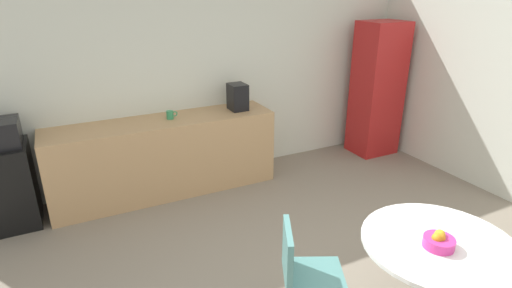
{
  "coord_description": "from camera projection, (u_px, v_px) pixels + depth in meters",
  "views": [
    {
      "loc": [
        -1.49,
        -1.74,
        2.35
      ],
      "look_at": [
        0.06,
        1.41,
        0.95
      ],
      "focal_mm": 28.41,
      "sensor_mm": 36.0,
      "label": 1
    }
  ],
  "objects": [
    {
      "name": "mug_green",
      "position": [
        235.0,
        105.0,
        5.01
      ],
      "size": [
        0.13,
        0.08,
        0.09
      ],
      "color": "#D84C4C",
      "rests_on": "counter_block"
    },
    {
      "name": "fruit_bowl",
      "position": [
        439.0,
        241.0,
        2.67
      ],
      "size": [
        0.2,
        0.2,
        0.11
      ],
      "color": "#D8338C",
      "rests_on": "round_table"
    },
    {
      "name": "coffee_maker",
      "position": [
        238.0,
        97.0,
        4.92
      ],
      "size": [
        0.2,
        0.24,
        0.32
      ],
      "primitive_type": "cube",
      "color": "black",
      "rests_on": "counter_block"
    },
    {
      "name": "locker_cabinet",
      "position": [
        377.0,
        89.0,
        5.75
      ],
      "size": [
        0.6,
        0.5,
        1.88
      ],
      "primitive_type": "cube",
      "color": "#B21E1E",
      "rests_on": "ground_plane"
    },
    {
      "name": "round_table",
      "position": [
        436.0,
        259.0,
        2.79
      ],
      "size": [
        1.04,
        1.04,
        0.72
      ],
      "color": "silver",
      "rests_on": "ground_plane"
    },
    {
      "name": "mini_fridge",
      "position": [
        5.0,
        187.0,
        4.09
      ],
      "size": [
        0.54,
        0.54,
        0.87
      ],
      "primitive_type": "cube",
      "color": "black",
      "rests_on": "ground_plane"
    },
    {
      "name": "wall_back",
      "position": [
        194.0,
        75.0,
        4.95
      ],
      "size": [
        6.0,
        0.1,
        2.6
      ],
      "primitive_type": "cube",
      "color": "silver",
      "rests_on": "ground_plane"
    },
    {
      "name": "counter_block",
      "position": [
        165.0,
        157.0,
        4.76
      ],
      "size": [
        2.58,
        0.6,
        0.9
      ],
      "primitive_type": "cube",
      "color": "tan",
      "rests_on": "ground_plane"
    },
    {
      "name": "chair_teal",
      "position": [
        300.0,
        267.0,
        2.8
      ],
      "size": [
        0.56,
        0.56,
        0.83
      ],
      "color": "silver",
      "rests_on": "ground_plane"
    },
    {
      "name": "mug_white",
      "position": [
        170.0,
        115.0,
        4.62
      ],
      "size": [
        0.13,
        0.08,
        0.09
      ],
      "color": "#338C59",
      "rests_on": "counter_block"
    }
  ]
}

